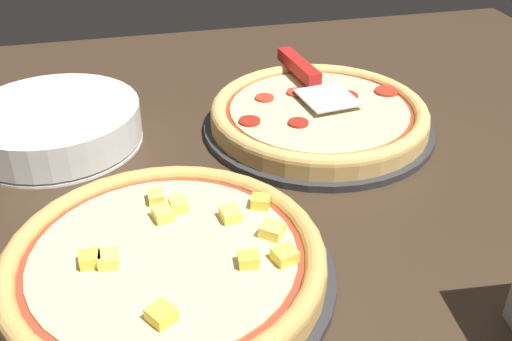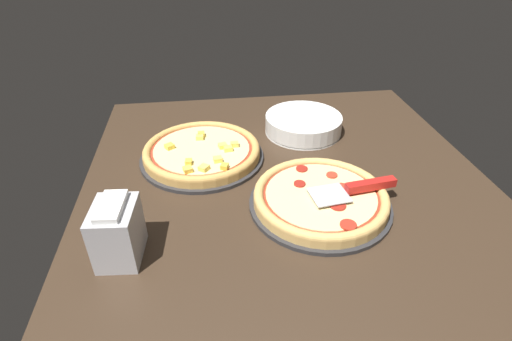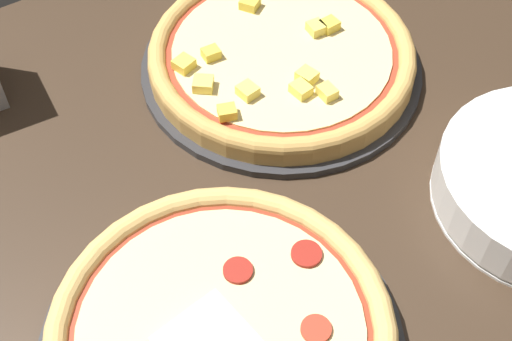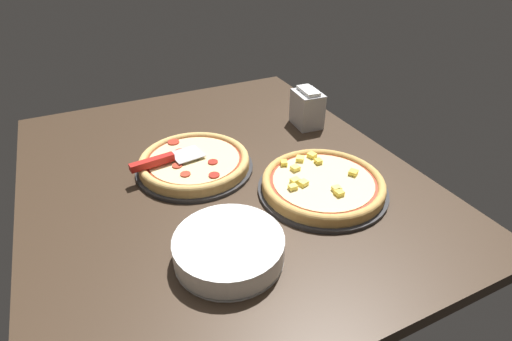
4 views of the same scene
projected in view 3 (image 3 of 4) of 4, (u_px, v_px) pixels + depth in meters
ground_plane at (232, 288)px, 71.74cm from camera, size 125.26×105.12×3.60cm
pizza_front at (221, 333)px, 63.90cm from camera, size 31.69×31.69×3.26cm
pizza_pan_back at (281, 67)px, 88.36cm from camera, size 34.66×34.66×1.00cm
pizza_back at (281, 55)px, 86.68cm from camera, size 32.58×32.58×3.66cm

